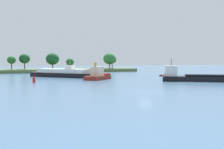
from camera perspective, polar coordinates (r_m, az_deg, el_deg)
ground_plane at (r=48.66m, az=7.06°, el=-3.61°), size 400.00×400.00×0.00m
treeline_island at (r=127.08m, az=-15.36°, el=1.51°), size 93.65×16.22×8.90m
cargo_barge at (r=76.00m, az=21.15°, el=-0.64°), size 27.54×19.71×5.87m
white_riverboat at (r=90.59m, az=-10.27°, el=0.26°), size 19.64×20.11×5.17m
fishing_skiff at (r=97.20m, az=10.89°, el=-0.14°), size 4.44×3.30×0.93m
tugboat at (r=78.15m, az=-2.95°, el=-0.15°), size 9.17×8.84×4.89m
channel_buoy_red at (r=70.53m, az=-15.99°, el=-0.96°), size 0.70×0.70×1.90m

